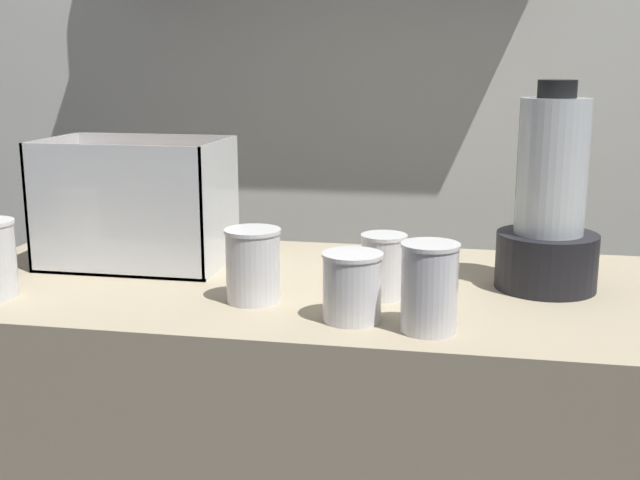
# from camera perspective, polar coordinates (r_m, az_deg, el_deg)

# --- Properties ---
(back_wall_unit) EXTENTS (2.60, 0.24, 2.50)m
(back_wall_unit) POSITION_cam_1_polar(r_m,az_deg,el_deg) (2.17, 3.73, 11.90)
(back_wall_unit) COLOR silver
(back_wall_unit) RESTS_ON ground_plane
(carrot_display_bin) EXTENTS (0.35, 0.22, 0.25)m
(carrot_display_bin) POSITION_cam_1_polar(r_m,az_deg,el_deg) (1.63, -13.05, 1.13)
(carrot_display_bin) COLOR white
(carrot_display_bin) RESTS_ON counter
(blender_pitcher) EXTENTS (0.18, 0.18, 0.37)m
(blender_pitcher) POSITION_cam_1_polar(r_m,az_deg,el_deg) (1.46, 15.98, 1.98)
(blender_pitcher) COLOR black
(blender_pitcher) RESTS_ON counter
(juice_cup_orange_left) EXTENTS (0.09, 0.09, 0.12)m
(juice_cup_orange_left) POSITION_cam_1_polar(r_m,az_deg,el_deg) (1.35, -4.77, -2.02)
(juice_cup_orange_left) COLOR white
(juice_cup_orange_left) RESTS_ON counter
(juice_cup_carrot_middle) EXTENTS (0.10, 0.10, 0.11)m
(juice_cup_carrot_middle) POSITION_cam_1_polar(r_m,az_deg,el_deg) (1.25, 2.29, -3.67)
(juice_cup_carrot_middle) COLOR white
(juice_cup_carrot_middle) RESTS_ON counter
(juice_cup_pomegranate_right) EXTENTS (0.08, 0.08, 0.11)m
(juice_cup_pomegranate_right) POSITION_cam_1_polar(r_m,az_deg,el_deg) (1.37, 4.54, -2.11)
(juice_cup_pomegranate_right) COLOR white
(juice_cup_pomegranate_right) RESTS_ON counter
(juice_cup_pomegranate_far_right) EXTENTS (0.09, 0.09, 0.14)m
(juice_cup_pomegranate_far_right) POSITION_cam_1_polar(r_m,az_deg,el_deg) (1.21, 7.76, -3.58)
(juice_cup_pomegranate_far_right) COLOR white
(juice_cup_pomegranate_far_right) RESTS_ON counter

